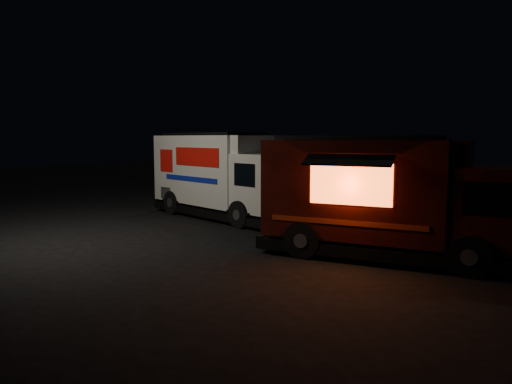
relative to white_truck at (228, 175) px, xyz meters
name	(u,v)px	position (x,y,z in m)	size (l,w,h in m)	color
ground	(200,236)	(1.65, -3.04, -1.57)	(80.00, 80.00, 0.00)	black
white_truck	(228,175)	(0.00, 0.00, 0.00)	(6.91, 2.36, 3.13)	silver
red_truck	(393,197)	(7.30, -1.96, -0.07)	(6.44, 2.37, 3.00)	#3E0E0B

